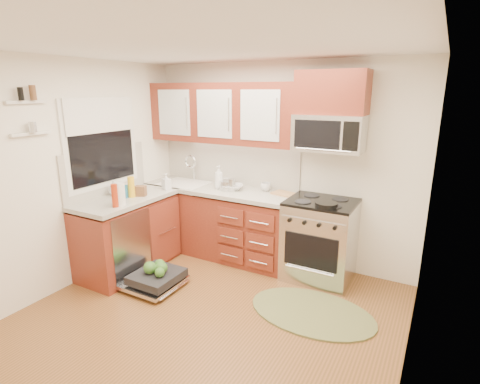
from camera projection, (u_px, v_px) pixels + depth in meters
The scene contains 37 objects.
floor at pixel (203, 323), 3.59m from camera, with size 3.50×3.50×0.00m, color brown.
ceiling at pixel (194, 45), 2.93m from camera, with size 3.50×3.50×0.00m, color white.
wall_back at pixel (278, 164), 4.74m from camera, with size 3.50×0.04×2.50m, color white.
wall_left at pixel (67, 176), 4.08m from camera, with size 0.04×3.50×2.50m, color white.
wall_right at pixel (419, 234), 2.44m from camera, with size 0.04×3.50×2.50m, color white.
base_cabinet_back at pixel (218, 223), 5.04m from camera, with size 2.05×0.60×0.85m, color maroon.
base_cabinet_left at pixel (128, 236), 4.60m from camera, with size 0.60×1.25×0.85m, color maroon.
countertop_back at pixel (217, 189), 4.91m from camera, with size 2.07×0.64×0.05m, color #A19E93.
countertop_left at pixel (126, 199), 4.47m from camera, with size 0.64×1.27×0.05m, color #A19E93.
backsplash_back at pixel (229, 163), 5.07m from camera, with size 2.05×0.02×0.57m, color #AFA89D.
backsplash_left at pixel (106, 171), 4.52m from camera, with size 0.02×1.25×0.57m, color #AFA89D.
upper_cabinets at pixel (222, 113), 4.76m from camera, with size 2.05×0.35×0.75m, color maroon, non-canonical shape.
cabinet_over_mw at pixel (332, 92), 4.04m from camera, with size 0.76×0.35×0.47m, color maroon.
range at pixel (320, 240), 4.35m from camera, with size 0.76×0.64×0.95m, color silver, non-canonical shape.
microwave at pixel (329, 133), 4.13m from camera, with size 0.76×0.38×0.40m, color silver, non-canonical shape.
sink at pixel (185, 192), 5.16m from camera, with size 0.62×0.50×0.26m, color white, non-canonical shape.
dishwasher at pixel (154, 279), 4.22m from camera, with size 0.70×0.60×0.20m, color silver, non-canonical shape.
window at pixel (102, 144), 4.41m from camera, with size 0.03×1.05×1.05m, color white, non-canonical shape.
window_blind at pixel (100, 115), 4.31m from camera, with size 0.02×0.96×0.40m, color white.
shelf_upper at pixel (27, 102), 3.56m from camera, with size 0.04×0.40×0.03m, color white.
shelf_lower at pixel (31, 134), 3.63m from camera, with size 0.04×0.40×0.03m, color white.
rug at pixel (312, 312), 3.74m from camera, with size 1.26×0.82×0.02m, color olive, non-canonical shape.
skillet at pixel (326, 205), 4.01m from camera, with size 0.24×0.24×0.05m, color black.
stock_pot at pixel (227, 185), 4.77m from camera, with size 0.20×0.20×0.12m, color silver.
cutting_board at pixel (285, 194), 4.57m from camera, with size 0.31×0.20×0.02m, color tan.
canister at pixel (232, 185), 4.70m from camera, with size 0.10×0.10×0.16m, color silver.
paper_towel_roll at pixel (120, 194), 4.12m from camera, with size 0.12×0.12×0.25m, color white.
mustard_bottle at pixel (131, 187), 4.43m from camera, with size 0.08×0.08×0.25m, color gold.
red_bottle at pixel (115, 196), 4.06m from camera, with size 0.07×0.07×0.26m, color #A72B0D.
wooden_box at pixel (141, 191), 4.50m from camera, with size 0.12×0.09×0.12m, color brown.
blue_carton at pixel (123, 192), 4.42m from camera, with size 0.10×0.06×0.15m, color teal.
bowl_a at pixel (232, 187), 4.79m from camera, with size 0.27×0.27×0.07m, color #999999.
bowl_b at pixel (226, 182), 5.01m from camera, with size 0.25×0.25×0.08m, color #999999.
cup at pixel (266, 187), 4.73m from camera, with size 0.13×0.13×0.10m, color #999999.
soap_bottle_a at pixel (219, 177), 4.80m from camera, with size 0.12×0.12×0.30m, color #999999.
soap_bottle_b at pixel (166, 181), 4.79m from camera, with size 0.09×0.10×0.21m, color #999999.
soap_bottle_c at pixel (114, 188), 4.52m from camera, with size 0.15×0.15×0.19m, color #999999.
Camera 1 is at (1.83, -2.57, 2.16)m, focal length 28.00 mm.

